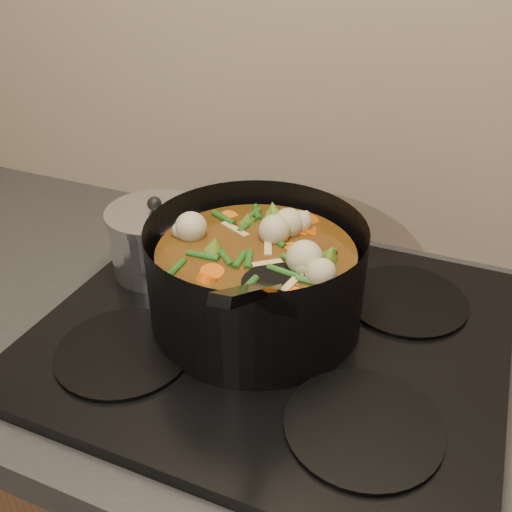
% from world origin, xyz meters
% --- Properties ---
extents(stovetop, '(0.62, 0.54, 0.03)m').
position_xyz_m(stovetop, '(0.00, 1.93, 0.92)').
color(stovetop, black).
rests_on(stovetop, counter).
extents(stockpot, '(0.32, 0.41, 0.22)m').
position_xyz_m(stockpot, '(-0.03, 1.94, 1.00)').
color(stockpot, black).
rests_on(stockpot, stovetop).
extents(saucepan, '(0.15, 0.15, 0.13)m').
position_xyz_m(saucepan, '(-0.22, 2.00, 0.98)').
color(saucepan, silver).
rests_on(saucepan, stovetop).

